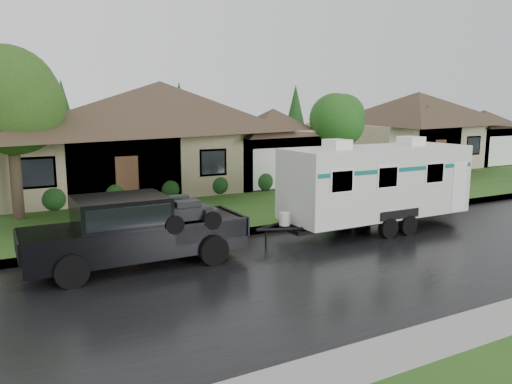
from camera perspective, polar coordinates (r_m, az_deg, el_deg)
ground at (r=15.09m, az=-1.10°, el=-7.21°), size 140.00×140.00×0.00m
road at (r=13.44m, az=2.89°, el=-9.37°), size 140.00×8.00×0.01m
curb at (r=17.03m, az=-4.61°, el=-5.00°), size 140.00×0.50×0.15m
lawn at (r=28.92m, az=-14.96°, el=0.84°), size 140.00×26.00×0.15m
house_main at (r=28.12m, az=-10.12°, el=7.97°), size 19.44×10.80×6.90m
house_neighbor at (r=39.68m, az=18.39°, el=7.73°), size 15.12×9.72×6.45m
tree_left_green at (r=20.81m, az=-26.32°, el=9.16°), size 3.83×3.83×6.34m
tree_right_green at (r=27.47m, az=9.71°, el=7.96°), size 3.01×3.01×4.98m
shrub_row at (r=24.04m, az=-7.12°, el=0.71°), size 13.60×1.00×1.00m
pickup_truck at (r=14.25m, az=-13.97°, el=-4.08°), size 5.98×2.27×1.99m
travel_trailer at (r=18.35m, az=13.57°, el=1.19°), size 7.38×2.59×3.31m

